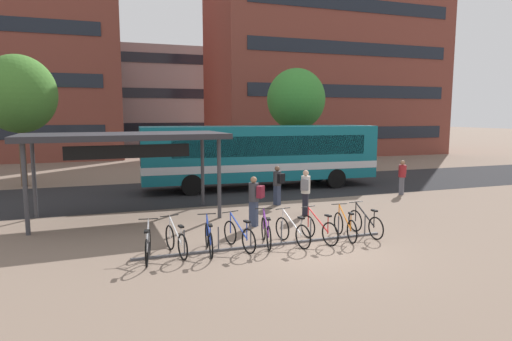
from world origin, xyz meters
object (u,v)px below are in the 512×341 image
at_px(parked_bicycle_blue_3, 239,236).
at_px(parked_bicycle_purple_4, 266,232).
at_px(commuter_red_pack_1, 402,175).
at_px(commuter_grey_pack_3, 305,190).
at_px(parked_bicycle_silver_0, 148,246).
at_px(street_tree_1, 296,99).
at_px(parked_bicycle_red_6, 319,229).
at_px(street_tree_0, 18,94).
at_px(parked_bicycle_blue_2, 209,239).
at_px(city_bus, 259,154).
at_px(parked_bicycle_black_8, 365,223).
at_px(parked_bicycle_orange_7, 345,226).
at_px(commuter_black_pack_2, 278,183).
at_px(commuter_maroon_pack_0, 255,198).
at_px(parked_bicycle_white_1, 176,241).
at_px(parked_bicycle_white_5, 292,232).
at_px(transit_shelter, 125,139).

relative_size(parked_bicycle_blue_3, parked_bicycle_purple_4, 0.99).
xyz_separation_m(commuter_red_pack_1, commuter_grey_pack_3, (-6.22, -2.43, 0.05)).
relative_size(parked_bicycle_silver_0, street_tree_1, 0.25).
bearing_deg(parked_bicycle_red_6, parked_bicycle_blue_3, 74.34).
bearing_deg(street_tree_0, parked_bicycle_blue_2, -64.44).
xyz_separation_m(city_bus, parked_bicycle_black_8, (0.16, -9.47, -1.39)).
distance_m(parked_bicycle_orange_7, commuter_black_pack_2, 5.31).
bearing_deg(commuter_maroon_pack_0, city_bus, -65.40).
distance_m(parked_bicycle_white_1, street_tree_0, 15.83).
relative_size(parked_bicycle_white_1, parked_bicycle_blue_2, 0.99).
height_order(parked_bicycle_white_1, parked_bicycle_orange_7, same).
height_order(parked_bicycle_silver_0, street_tree_0, street_tree_0).
relative_size(parked_bicycle_purple_4, street_tree_1, 0.25).
bearing_deg(street_tree_0, parked_bicycle_black_8, -50.02).
bearing_deg(parked_bicycle_blue_2, parked_bicycle_silver_0, 98.83).
height_order(parked_bicycle_purple_4, commuter_red_pack_1, commuter_red_pack_1).
relative_size(parked_bicycle_blue_2, commuter_black_pack_2, 1.04).
distance_m(parked_bicycle_white_1, parked_bicycle_blue_2, 0.88).
height_order(parked_bicycle_purple_4, parked_bicycle_white_5, same).
distance_m(parked_bicycle_blue_2, transit_shelter, 5.83).
bearing_deg(commuter_black_pack_2, parked_bicycle_orange_7, 163.22).
bearing_deg(commuter_black_pack_2, commuter_maroon_pack_0, 127.83).
bearing_deg(commuter_maroon_pack_0, commuter_black_pack_2, -79.09).
bearing_deg(commuter_red_pack_1, street_tree_0, -69.69).
relative_size(city_bus, parked_bicycle_blue_2, 7.07).
relative_size(street_tree_0, street_tree_1, 1.02).
height_order(commuter_maroon_pack_0, commuter_red_pack_1, commuter_maroon_pack_0).
height_order(parked_bicycle_orange_7, transit_shelter, transit_shelter).
xyz_separation_m(parked_bicycle_red_6, commuter_grey_pack_3, (1.09, 3.18, 0.61)).
xyz_separation_m(parked_bicycle_silver_0, parked_bicycle_white_5, (4.11, 0.02, 0.00)).
bearing_deg(parked_bicycle_blue_3, parked_bicycle_black_8, -103.70).
bearing_deg(city_bus, commuter_maroon_pack_0, 72.35).
height_order(commuter_maroon_pack_0, commuter_grey_pack_3, commuter_grey_pack_3).
xyz_separation_m(commuter_black_pack_2, commuter_grey_pack_3, (0.26, -2.12, 0.04)).
distance_m(parked_bicycle_white_1, commuter_black_pack_2, 7.19).
relative_size(parked_bicycle_orange_7, commuter_red_pack_1, 1.05).
xyz_separation_m(parked_bicycle_white_1, parked_bicycle_blue_3, (1.76, -0.07, 0.00)).
bearing_deg(commuter_black_pack_2, street_tree_1, -46.04).
distance_m(city_bus, commuter_grey_pack_3, 6.49).
xyz_separation_m(parked_bicycle_silver_0, parked_bicycle_blue_2, (1.63, 0.06, 0.00)).
bearing_deg(transit_shelter, commuter_black_pack_2, 1.12).
bearing_deg(commuter_grey_pack_3, parked_bicycle_white_5, -177.99).
distance_m(parked_bicycle_red_6, commuter_grey_pack_3, 3.42).
xyz_separation_m(parked_bicycle_white_1, parked_bicycle_blue_2, (0.87, -0.14, 0.00)).
bearing_deg(commuter_black_pack_2, parked_bicycle_white_1, 117.83).
bearing_deg(parked_bicycle_white_5, parked_bicycle_white_1, 74.79).
bearing_deg(transit_shelter, parked_bicycle_red_6, -45.72).
relative_size(city_bus, parked_bicycle_orange_7, 7.08).
bearing_deg(parked_bicycle_orange_7, parked_bicycle_black_8, -74.79).
bearing_deg(parked_bicycle_black_8, parked_bicycle_red_6, 89.54).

